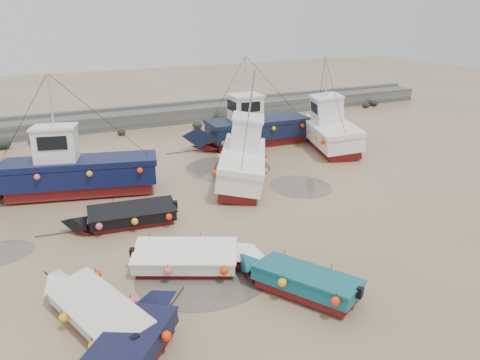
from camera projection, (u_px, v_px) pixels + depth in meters
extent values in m
plane|color=tan|center=(243.00, 239.00, 19.88)|extent=(120.00, 120.00, 0.00)
cube|color=#60615C|center=(126.00, 120.00, 38.28)|extent=(60.00, 2.20, 1.20)
cube|color=#60615C|center=(122.00, 108.00, 39.05)|extent=(60.00, 0.60, 0.25)
ellipsoid|color=black|center=(197.00, 125.00, 37.94)|extent=(0.84, 0.86, 0.51)
ellipsoid|color=black|center=(220.00, 117.00, 40.31)|extent=(0.98, 1.07, 0.72)
ellipsoid|color=black|center=(290.00, 114.00, 42.05)|extent=(0.78, 0.90, 0.59)
ellipsoid|color=black|center=(366.00, 105.00, 45.87)|extent=(0.68, 0.72, 0.52)
ellipsoid|color=black|center=(335.00, 110.00, 43.77)|extent=(0.60, 0.70, 0.31)
ellipsoid|color=black|center=(63.00, 134.00, 35.02)|extent=(0.99, 0.80, 0.58)
ellipsoid|color=black|center=(269.00, 116.00, 41.47)|extent=(0.54, 0.46, 0.30)
ellipsoid|color=black|center=(243.00, 118.00, 40.62)|extent=(0.61, 0.47, 0.46)
ellipsoid|color=black|center=(374.00, 103.00, 46.64)|extent=(0.92, 0.97, 0.58)
ellipsoid|color=black|center=(74.00, 135.00, 35.21)|extent=(0.61, 0.53, 0.32)
ellipsoid|color=black|center=(253.00, 115.00, 41.68)|extent=(0.67, 0.55, 0.43)
ellipsoid|color=black|center=(3.00, 144.00, 32.40)|extent=(1.09, 0.88, 0.72)
ellipsoid|color=black|center=(33.00, 142.00, 33.49)|extent=(0.65, 0.60, 0.37)
ellipsoid|color=black|center=(244.00, 119.00, 40.01)|extent=(0.88, 0.64, 0.62)
ellipsoid|color=black|center=(121.00, 132.00, 36.01)|extent=(0.64, 0.62, 0.48)
ellipsoid|color=black|center=(221.00, 119.00, 40.26)|extent=(0.55, 0.45, 0.29)
cylinder|color=#564D45|center=(205.00, 274.00, 17.25)|extent=(5.19, 5.19, 0.01)
cylinder|color=#564D45|center=(300.00, 186.00, 25.75)|extent=(3.37, 3.37, 0.01)
cylinder|color=#564D45|center=(228.00, 168.00, 28.70)|extent=(5.27, 5.27, 0.01)
cube|color=maroon|center=(103.00, 321.00, 14.45)|extent=(2.42, 3.97, 0.30)
cube|color=silver|center=(101.00, 311.00, 14.32)|extent=(2.72, 4.31, 0.45)
pyramid|color=silver|center=(65.00, 269.00, 15.75)|extent=(1.64, 1.16, 0.90)
cube|color=brown|center=(101.00, 307.00, 14.26)|extent=(2.23, 3.60, 0.10)
cube|color=silver|center=(101.00, 304.00, 14.23)|extent=(2.80, 4.41, 0.07)
cube|color=black|center=(139.00, 339.00, 12.84)|extent=(0.27, 0.24, 0.35)
cylinder|color=black|center=(56.00, 282.00, 16.72)|extent=(0.68, 1.91, 0.04)
sphere|color=#F8350A|center=(102.00, 347.00, 12.64)|extent=(0.30, 0.30, 0.30)
sphere|color=#F8350A|center=(135.00, 304.00, 14.49)|extent=(0.30, 0.30, 0.30)
sphere|color=#F8350A|center=(66.00, 313.00, 14.07)|extent=(0.30, 0.30, 0.30)
sphere|color=#F8350A|center=(101.00, 277.00, 15.93)|extent=(0.30, 0.30, 0.30)
cube|color=black|center=(126.00, 354.00, 12.55)|extent=(3.61, 3.81, 0.45)
pyramid|color=black|center=(159.00, 295.00, 14.36)|extent=(1.68, 1.60, 0.90)
cube|color=brown|center=(125.00, 349.00, 12.50)|extent=(2.99, 3.16, 0.10)
cube|color=black|center=(125.00, 346.00, 12.46)|extent=(3.71, 3.91, 0.07)
cylinder|color=black|center=(172.00, 304.00, 15.51)|extent=(1.34, 1.53, 0.04)
sphere|color=#F8350A|center=(95.00, 344.00, 12.75)|extent=(0.30, 0.30, 0.30)
sphere|color=#F8350A|center=(168.00, 339.00, 12.94)|extent=(0.30, 0.30, 0.30)
sphere|color=#F8350A|center=(121.00, 313.00, 14.06)|extent=(0.30, 0.30, 0.30)
cube|color=maroon|center=(306.00, 291.00, 15.99)|extent=(2.85, 3.51, 0.30)
cube|color=#105561|center=(306.00, 282.00, 15.86)|extent=(3.18, 3.84, 0.45)
pyramid|color=#105561|center=(254.00, 253.00, 16.81)|extent=(1.75, 1.43, 0.90)
cube|color=brown|center=(306.00, 277.00, 15.81)|extent=(2.61, 3.20, 0.10)
cube|color=#105561|center=(306.00, 275.00, 15.78)|extent=(3.27, 3.94, 0.07)
cube|color=black|center=(359.00, 294.00, 14.85)|extent=(0.28, 0.27, 0.35)
cylinder|color=black|center=(234.00, 269.00, 17.60)|extent=(1.05, 1.74, 0.04)
sphere|color=#F8350A|center=(334.00, 306.00, 14.38)|extent=(0.30, 0.30, 0.30)
sphere|color=#F8350A|center=(330.00, 271.00, 16.30)|extent=(0.30, 0.30, 0.30)
sphere|color=#F8350A|center=(281.00, 287.00, 15.35)|extent=(0.30, 0.30, 0.30)
sphere|color=#F8350A|center=(283.00, 256.00, 17.28)|extent=(0.30, 0.30, 0.30)
cube|color=maroon|center=(133.00, 221.00, 21.23)|extent=(3.62, 1.65, 0.30)
cube|color=black|center=(132.00, 213.00, 21.10)|extent=(3.90, 1.90, 0.45)
pyramid|color=black|center=(79.00, 211.00, 20.26)|extent=(0.88, 1.55, 0.90)
cube|color=brown|center=(132.00, 210.00, 21.04)|extent=(3.27, 1.53, 0.10)
cube|color=black|center=(132.00, 208.00, 21.01)|extent=(3.99, 1.96, 0.07)
cube|color=black|center=(175.00, 204.00, 21.64)|extent=(0.20, 0.24, 0.35)
cylinder|color=black|center=(60.00, 234.00, 20.31)|extent=(1.99, 0.27, 0.04)
sphere|color=#F8350A|center=(169.00, 214.00, 20.76)|extent=(0.30, 0.30, 0.30)
sphere|color=#F8350A|center=(146.00, 202.00, 22.06)|extent=(0.30, 0.30, 0.30)
sphere|color=#F8350A|center=(134.00, 219.00, 20.30)|extent=(0.30, 0.30, 0.30)
sphere|color=#F8350A|center=(113.00, 206.00, 21.60)|extent=(0.30, 0.30, 0.30)
sphere|color=#F8350A|center=(99.00, 224.00, 19.84)|extent=(0.30, 0.30, 0.30)
cube|color=maroon|center=(186.00, 265.00, 17.61)|extent=(3.77, 2.83, 0.30)
cube|color=white|center=(185.00, 256.00, 17.48)|extent=(4.11, 3.18, 0.45)
pyramid|color=white|center=(245.00, 246.00, 17.32)|extent=(1.39, 1.86, 0.90)
cube|color=brown|center=(185.00, 252.00, 17.42)|extent=(3.43, 2.61, 0.10)
cube|color=white|center=(185.00, 250.00, 17.39)|extent=(4.22, 3.27, 0.07)
cube|color=black|center=(133.00, 252.00, 17.43)|extent=(0.26, 0.28, 0.35)
cylinder|color=black|center=(269.00, 268.00, 17.64)|extent=(1.82, 0.91, 0.04)
sphere|color=#F8350A|center=(150.00, 241.00, 18.37)|extent=(0.30, 0.30, 0.30)
sphere|color=#F8350A|center=(168.00, 267.00, 16.53)|extent=(0.30, 0.30, 0.30)
sphere|color=#F8350A|center=(201.00, 241.00, 18.36)|extent=(0.30, 0.30, 0.30)
sphere|color=#F8350A|center=(224.00, 267.00, 16.52)|extent=(0.30, 0.30, 0.30)
cube|color=maroon|center=(83.00, 188.00, 24.74)|extent=(7.53, 4.00, 0.55)
cube|color=#0B1136|center=(81.00, 175.00, 24.48)|extent=(8.14, 4.53, 0.95)
cube|color=brown|center=(80.00, 166.00, 24.30)|extent=(7.94, 4.38, 0.08)
cube|color=#0B1136|center=(79.00, 163.00, 24.25)|extent=(8.32, 4.62, 0.30)
cube|color=white|center=(56.00, 146.00, 23.72)|extent=(2.41, 2.34, 1.70)
cube|color=white|center=(53.00, 129.00, 23.41)|extent=(2.60, 2.52, 0.12)
cube|color=black|center=(33.00, 142.00, 23.44)|extent=(0.45, 1.58, 0.68)
cylinder|color=#B7B7B2|center=(49.00, 102.00, 22.93)|extent=(0.10, 0.10, 2.60)
sphere|color=#EA5864|center=(140.00, 174.00, 23.56)|extent=(0.30, 0.30, 0.30)
sphere|color=#EA5864|center=(118.00, 158.00, 26.06)|extent=(0.30, 0.30, 0.30)
sphere|color=#EA5864|center=(90.00, 177.00, 23.11)|extent=(0.30, 0.30, 0.30)
sphere|color=#EA5864|center=(72.00, 161.00, 25.61)|extent=(0.30, 0.30, 0.30)
sphere|color=#EA5864|center=(37.00, 181.00, 22.66)|extent=(0.30, 0.30, 0.30)
sphere|color=#EA5864|center=(24.00, 163.00, 25.15)|extent=(0.30, 0.30, 0.30)
cube|color=maroon|center=(240.00, 179.00, 26.08)|extent=(4.67, 6.40, 0.55)
cube|color=white|center=(240.00, 166.00, 25.82)|extent=(5.19, 6.96, 0.95)
pyramid|color=white|center=(243.00, 136.00, 29.22)|extent=(2.69, 2.34, 1.40)
cube|color=brown|center=(239.00, 157.00, 25.64)|extent=(5.04, 6.78, 0.08)
cube|color=white|center=(239.00, 155.00, 25.59)|extent=(5.30, 7.12, 0.30)
cube|color=white|center=(240.00, 133.00, 26.11)|extent=(2.36, 2.52, 1.70)
cube|color=white|center=(240.00, 117.00, 25.79)|extent=(2.55, 2.72, 0.12)
cube|color=black|center=(241.00, 125.00, 26.98)|extent=(1.22, 0.69, 0.68)
cylinder|color=#B7B7B2|center=(240.00, 93.00, 25.32)|extent=(0.10, 0.10, 2.60)
cylinder|color=black|center=(243.00, 156.00, 30.84)|extent=(1.47, 2.66, 0.05)
sphere|color=#EA5864|center=(211.00, 176.00, 23.27)|extent=(0.30, 0.30, 0.30)
sphere|color=#EA5864|center=(262.00, 168.00, 24.40)|extent=(0.30, 0.30, 0.30)
sphere|color=#EA5864|center=(217.00, 160.00, 25.76)|extent=(0.30, 0.30, 0.30)
sphere|color=#EA5864|center=(263.00, 153.00, 26.88)|extent=(0.30, 0.30, 0.30)
sphere|color=#EA5864|center=(221.00, 146.00, 28.25)|extent=(0.30, 0.30, 0.30)
cube|color=maroon|center=(258.00, 140.00, 33.66)|extent=(6.73, 2.49, 0.55)
cube|color=black|center=(258.00, 130.00, 33.40)|extent=(7.24, 2.90, 0.95)
pyramid|color=black|center=(203.00, 126.00, 31.64)|extent=(1.54, 2.64, 1.40)
cube|color=brown|center=(258.00, 123.00, 33.22)|extent=(7.07, 2.79, 0.08)
cube|color=black|center=(258.00, 121.00, 33.17)|extent=(7.40, 2.96, 0.30)
cube|color=white|center=(245.00, 109.00, 32.48)|extent=(2.08, 1.90, 1.70)
cube|color=white|center=(245.00, 96.00, 32.16)|extent=(2.25, 2.05, 0.12)
cube|color=black|center=(232.00, 106.00, 32.01)|extent=(0.12, 1.54, 0.68)
cylinder|color=#B7B7B2|center=(245.00, 76.00, 31.69)|extent=(0.10, 0.10, 2.60)
cylinder|color=black|center=(188.00, 152.00, 31.82)|extent=(3.00, 0.18, 0.05)
sphere|color=#EA5864|center=(302.00, 126.00, 33.09)|extent=(0.30, 0.30, 0.30)
sphere|color=#EA5864|center=(270.00, 119.00, 35.11)|extent=(0.30, 0.30, 0.30)
sphere|color=#EA5864|center=(274.00, 129.00, 32.26)|extent=(0.30, 0.30, 0.30)
sphere|color=#EA5864|center=(243.00, 122.00, 34.28)|extent=(0.30, 0.30, 0.30)
sphere|color=#EA5864|center=(244.00, 132.00, 31.43)|extent=(0.30, 0.30, 0.30)
sphere|color=#EA5864|center=(214.00, 125.00, 33.45)|extent=(0.30, 0.30, 0.30)
cube|color=maroon|center=(332.00, 146.00, 32.26)|extent=(3.66, 5.92, 0.55)
cube|color=white|center=(333.00, 135.00, 31.99)|extent=(4.13, 6.42, 0.95)
pyramid|color=white|center=(318.00, 114.00, 35.02)|extent=(2.81, 2.10, 1.40)
cube|color=brown|center=(333.00, 128.00, 31.82)|extent=(4.00, 6.26, 0.08)
cube|color=white|center=(333.00, 126.00, 31.77)|extent=(4.22, 6.56, 0.30)
cube|color=white|center=(330.00, 110.00, 32.18)|extent=(2.26, 2.42, 1.70)
cube|color=white|center=(331.00, 96.00, 31.87)|extent=(2.44, 2.62, 0.12)
cube|color=black|center=(326.00, 103.00, 33.04)|extent=(1.44, 0.48, 0.68)
cylinder|color=#B7B7B2|center=(333.00, 76.00, 31.39)|extent=(0.10, 0.10, 2.60)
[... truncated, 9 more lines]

